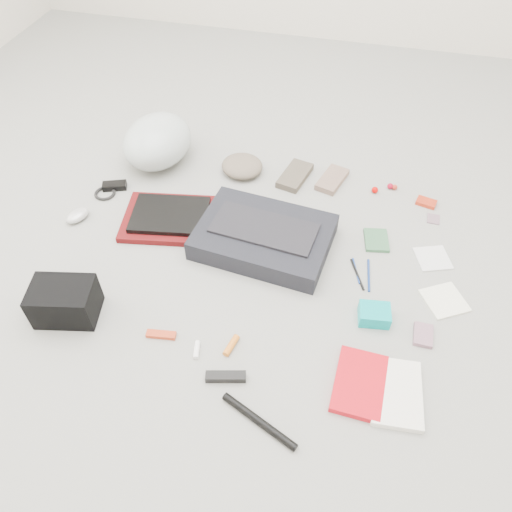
% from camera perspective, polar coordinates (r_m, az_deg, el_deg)
% --- Properties ---
extents(ground_plane, '(4.00, 4.00, 0.00)m').
position_cam_1_polar(ground_plane, '(1.91, 0.00, -1.01)').
color(ground_plane, gray).
extents(messenger_bag, '(0.54, 0.41, 0.08)m').
position_cam_1_polar(messenger_bag, '(1.95, 0.91, 2.20)').
color(messenger_bag, black).
rests_on(messenger_bag, ground_plane).
extents(bag_flap, '(0.42, 0.22, 0.01)m').
position_cam_1_polar(bag_flap, '(1.92, 0.92, 3.20)').
color(bag_flap, black).
rests_on(bag_flap, messenger_bag).
extents(laptop_sleeve, '(0.42, 0.35, 0.03)m').
position_cam_1_polar(laptop_sleeve, '(2.09, -9.75, 4.21)').
color(laptop_sleeve, '#590C0E').
rests_on(laptop_sleeve, ground_plane).
extents(laptop, '(0.34, 0.27, 0.02)m').
position_cam_1_polar(laptop, '(2.08, -9.83, 4.68)').
color(laptop, black).
rests_on(laptop, laptop_sleeve).
extents(bike_helmet, '(0.35, 0.40, 0.22)m').
position_cam_1_polar(bike_helmet, '(2.37, -11.20, 12.75)').
color(bike_helmet, silver).
rests_on(bike_helmet, ground_plane).
extents(beanie, '(0.24, 0.24, 0.07)m').
position_cam_1_polar(beanie, '(2.30, -1.60, 10.25)').
color(beanie, '#6C5F4F').
rests_on(beanie, ground_plane).
extents(mitten_left, '(0.14, 0.22, 0.03)m').
position_cam_1_polar(mitten_left, '(2.28, 4.47, 9.14)').
color(mitten_left, brown).
rests_on(mitten_left, ground_plane).
extents(mitten_right, '(0.14, 0.20, 0.03)m').
position_cam_1_polar(mitten_right, '(2.28, 8.69, 8.64)').
color(mitten_right, '#846758').
rests_on(mitten_right, ground_plane).
extents(power_brick, '(0.11, 0.08, 0.03)m').
position_cam_1_polar(power_brick, '(2.31, -15.86, 7.72)').
color(power_brick, black).
rests_on(power_brick, ground_plane).
extents(cable_coil, '(0.09, 0.09, 0.01)m').
position_cam_1_polar(cable_coil, '(2.29, -16.88, 6.87)').
color(cable_coil, black).
rests_on(cable_coil, ground_plane).
extents(mouse, '(0.10, 0.12, 0.04)m').
position_cam_1_polar(mouse, '(2.20, -19.74, 4.38)').
color(mouse, '#B6B6B6').
rests_on(mouse, ground_plane).
extents(camera_bag, '(0.24, 0.19, 0.14)m').
position_cam_1_polar(camera_bag, '(1.83, -21.02, -4.87)').
color(camera_bag, black).
rests_on(camera_bag, ground_plane).
extents(multitool, '(0.10, 0.04, 0.02)m').
position_cam_1_polar(multitool, '(1.73, -10.78, -8.82)').
color(multitool, '#AF3417').
rests_on(multitool, ground_plane).
extents(toiletry_tube_white, '(0.03, 0.06, 0.02)m').
position_cam_1_polar(toiletry_tube_white, '(1.68, -6.80, -10.59)').
color(toiletry_tube_white, white).
rests_on(toiletry_tube_white, ground_plane).
extents(toiletry_tube_orange, '(0.04, 0.08, 0.02)m').
position_cam_1_polar(toiletry_tube_orange, '(1.68, -2.85, -10.17)').
color(toiletry_tube_orange, orange).
rests_on(toiletry_tube_orange, ground_plane).
extents(u_lock, '(0.13, 0.06, 0.03)m').
position_cam_1_polar(u_lock, '(1.62, -3.48, -13.61)').
color(u_lock, black).
rests_on(u_lock, ground_plane).
extents(bike_pump, '(0.25, 0.13, 0.02)m').
position_cam_1_polar(bike_pump, '(1.55, 0.34, -18.35)').
color(bike_pump, black).
rests_on(bike_pump, ground_plane).
extents(book_red, '(0.16, 0.24, 0.02)m').
position_cam_1_polar(book_red, '(1.64, 11.74, -14.06)').
color(book_red, red).
rests_on(book_red, ground_plane).
extents(book_white, '(0.17, 0.24, 0.02)m').
position_cam_1_polar(book_white, '(1.65, 15.73, -14.83)').
color(book_white, white).
rests_on(book_white, ground_plane).
extents(notepad, '(0.11, 0.14, 0.01)m').
position_cam_1_polar(notepad, '(2.04, 13.59, 1.77)').
color(notepad, '#33603E').
rests_on(notepad, ground_plane).
extents(pen_blue, '(0.05, 0.12, 0.01)m').
position_cam_1_polar(pen_blue, '(1.92, 11.38, -1.66)').
color(pen_blue, navy).
rests_on(pen_blue, ground_plane).
extents(pen_black, '(0.07, 0.14, 0.01)m').
position_cam_1_polar(pen_black, '(1.91, 11.50, -2.06)').
color(pen_black, black).
rests_on(pen_black, ground_plane).
extents(pen_navy, '(0.03, 0.16, 0.01)m').
position_cam_1_polar(pen_navy, '(1.91, 12.76, -2.15)').
color(pen_navy, navy).
rests_on(pen_navy, ground_plane).
extents(accordion_wallet, '(0.12, 0.10, 0.05)m').
position_cam_1_polar(accordion_wallet, '(1.78, 13.36, -6.53)').
color(accordion_wallet, '#02AEB1').
rests_on(accordion_wallet, ground_plane).
extents(card_deck, '(0.06, 0.09, 0.02)m').
position_cam_1_polar(card_deck, '(1.79, 18.56, -8.56)').
color(card_deck, gray).
rests_on(card_deck, ground_plane).
extents(napkin_top, '(0.16, 0.16, 0.01)m').
position_cam_1_polar(napkin_top, '(2.04, 19.54, -0.26)').
color(napkin_top, silver).
rests_on(napkin_top, ground_plane).
extents(napkin_bottom, '(0.19, 0.19, 0.01)m').
position_cam_1_polar(napkin_bottom, '(1.92, 20.73, -4.78)').
color(napkin_bottom, white).
rests_on(napkin_bottom, ground_plane).
extents(lollipop_a, '(0.03, 0.03, 0.03)m').
position_cam_1_polar(lollipop_a, '(2.26, 13.43, 7.35)').
color(lollipop_a, '#C30200').
rests_on(lollipop_a, ground_plane).
extents(lollipop_b, '(0.03, 0.03, 0.03)m').
position_cam_1_polar(lollipop_b, '(2.30, 15.09, 7.72)').
color(lollipop_b, maroon).
rests_on(lollipop_b, ground_plane).
extents(lollipop_c, '(0.03, 0.03, 0.02)m').
position_cam_1_polar(lollipop_c, '(2.30, 15.58, 7.58)').
color(lollipop_c, '#A82C1D').
rests_on(lollipop_c, ground_plane).
extents(altoids_tin, '(0.09, 0.07, 0.02)m').
position_cam_1_polar(altoids_tin, '(2.27, 18.87, 5.82)').
color(altoids_tin, '#B92F16').
rests_on(altoids_tin, ground_plane).
extents(stamp_sheet, '(0.05, 0.06, 0.00)m').
position_cam_1_polar(stamp_sheet, '(2.21, 19.62, 4.01)').
color(stamp_sheet, gray).
rests_on(stamp_sheet, ground_plane).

